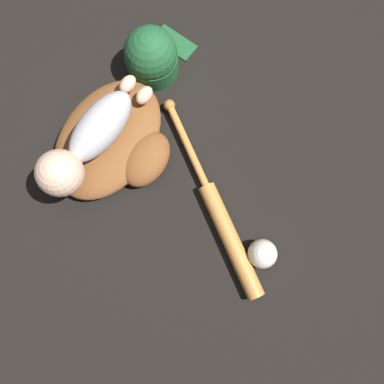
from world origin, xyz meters
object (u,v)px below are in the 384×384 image
(baseball, at_px, (262,254))
(baseball_cap, at_px, (151,56))
(baseball_glove, at_px, (114,142))
(baby_figure, at_px, (86,144))
(baseball_bat, at_px, (222,220))

(baseball, distance_m, baseball_cap, 0.63)
(baseball_cap, bearing_deg, baseball_glove, 24.22)
(baseball_cap, bearing_deg, baseball, 74.32)
(baseball_glove, relative_size, baseball_cap, 1.95)
(baseball_glove, height_order, baseball, same)
(baby_figure, distance_m, baseball, 0.53)
(baseball_bat, height_order, baseball_cap, baseball_cap)
(baseball_bat, bearing_deg, baby_figure, -71.15)
(baby_figure, height_order, baseball_bat, baby_figure)
(baseball, relative_size, baseball_cap, 0.34)
(baby_figure, relative_size, baseball_bat, 0.68)
(baseball, height_order, baseball_cap, baseball_cap)
(baseball_glove, xyz_separation_m, baby_figure, (0.06, -0.01, 0.09))
(baby_figure, bearing_deg, baseball_glove, 172.35)
(baseball_glove, relative_size, baseball, 5.68)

